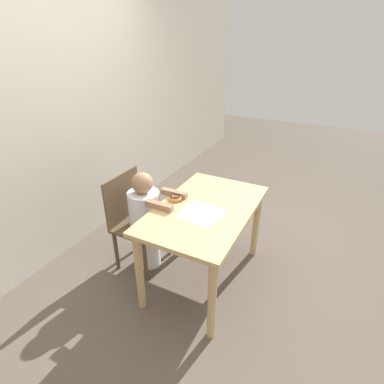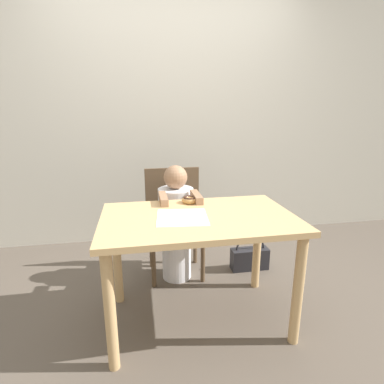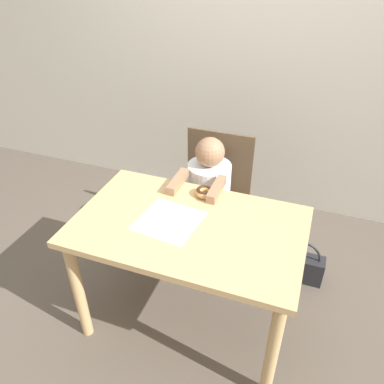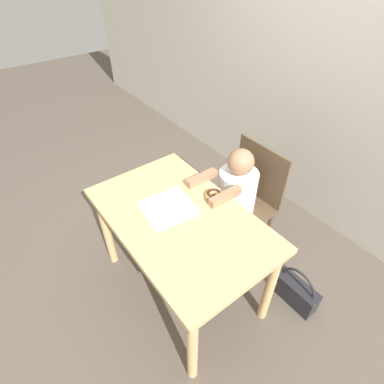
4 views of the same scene
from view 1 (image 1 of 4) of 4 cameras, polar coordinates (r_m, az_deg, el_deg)
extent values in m
plane|color=brown|center=(2.82, 2.22, -15.75)|extent=(12.00, 12.00, 0.00)
cube|color=beige|center=(3.02, -23.29, 12.34)|extent=(8.00, 0.05, 2.50)
cube|color=tan|center=(2.39, 2.53, -3.28)|extent=(1.16, 0.72, 0.03)
cylinder|color=tan|center=(2.15, 3.83, -19.96)|extent=(0.06, 0.06, 0.69)
cylinder|color=tan|center=(2.92, 12.10, -6.06)|extent=(0.06, 0.06, 0.69)
cylinder|color=tan|center=(2.37, -9.99, -14.85)|extent=(0.06, 0.06, 0.69)
cylinder|color=tan|center=(3.08, 1.40, -3.38)|extent=(0.06, 0.06, 0.69)
cube|color=brown|center=(2.76, -9.61, -6.09)|extent=(0.46, 0.38, 0.03)
cube|color=brown|center=(2.74, -13.09, -0.98)|extent=(0.46, 0.02, 0.44)
cylinder|color=brown|center=(2.68, -8.90, -12.88)|extent=(0.04, 0.04, 0.41)
cylinder|color=brown|center=(2.93, -4.49, -8.59)|extent=(0.04, 0.04, 0.41)
cylinder|color=brown|center=(2.85, -14.23, -10.75)|extent=(0.04, 0.04, 0.41)
cylinder|color=brown|center=(3.09, -9.59, -6.91)|extent=(0.04, 0.04, 0.41)
cylinder|color=white|center=(2.85, -8.49, -9.77)|extent=(0.23, 0.23, 0.43)
cylinder|color=white|center=(2.64, -9.05, -3.22)|extent=(0.27, 0.27, 0.32)
sphere|color=#997051|center=(2.52, -9.47, 1.70)|extent=(0.18, 0.18, 0.18)
cube|color=#997051|center=(2.36, -6.30, -2.62)|extent=(0.05, 0.24, 0.05)
cube|color=#997051|center=(2.53, -3.45, -0.27)|extent=(0.05, 0.24, 0.05)
torus|color=tan|center=(2.47, -3.18, -1.15)|extent=(0.11, 0.11, 0.04)
torus|color=#381E14|center=(2.47, -3.18, -0.87)|extent=(0.09, 0.09, 0.02)
cube|color=white|center=(2.29, 1.74, -4.09)|extent=(0.33, 0.33, 0.00)
cube|color=#232328|center=(3.36, -2.30, -5.60)|extent=(0.32, 0.11, 0.19)
torus|color=#232328|center=(3.31, -2.33, -4.26)|extent=(0.26, 0.02, 0.26)
camera|label=2|loc=(1.83, 51.15, -2.24)|focal=28.00mm
camera|label=3|loc=(2.45, 42.84, 20.29)|focal=35.00mm
camera|label=4|loc=(2.91, 27.22, 25.98)|focal=28.00mm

